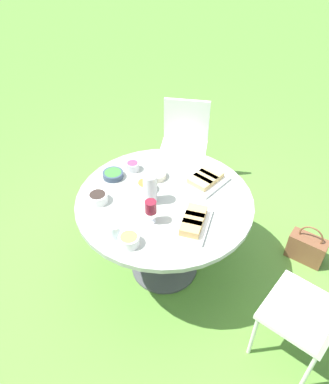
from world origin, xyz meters
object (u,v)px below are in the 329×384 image
Objects in this scene: chair_near_right at (184,140)px; water_pitcher at (150,189)px; wine_glass at (151,208)px; handbag at (307,248)px; dining_table at (164,211)px; chair_near_left at (317,312)px.

chair_near_right is 1.25m from water_pitcher.
chair_near_right is 5.13× the size of wine_glass.
handbag is (-0.97, -0.84, -0.74)m from water_pitcher.
wine_glass is at bearing 104.43° from dining_table.
water_pitcher is at bearing 40.91° from handbag.
chair_near_left reaches higher than dining_table.
wine_glass reaches higher than dining_table.
chair_near_left is 5.13× the size of wine_glass.
dining_table is 3.40× the size of handbag.
dining_table is at bearing 115.68° from chair_near_right.
chair_near_left is at bearing 179.67° from water_pitcher.
water_pitcher reaches higher than chair_near_left.
chair_near_right is 2.42× the size of handbag.
handbag is at bearing -72.90° from chair_near_left.
handbag is at bearing -139.09° from water_pitcher.
chair_near_left is at bearing 146.05° from chair_near_right.
dining_table is at bearing 40.07° from handbag.
chair_near_right is 1.44m from wine_glass.
chair_near_left is at bearing 175.83° from dining_table.
chair_near_left is 2.01m from chair_near_right.
water_pitcher is (0.06, 0.08, 0.23)m from dining_table.
chair_near_right is (0.50, -1.04, -0.12)m from dining_table.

